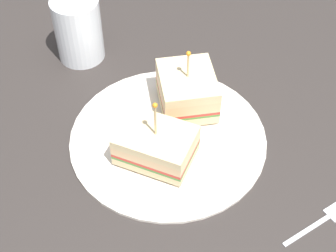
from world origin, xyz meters
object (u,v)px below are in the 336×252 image
at_px(sandwich_half_front, 156,145).
at_px(sandwich_half_back, 187,90).
at_px(plate, 168,137).
at_px(drink_glass, 79,31).
at_px(fork, 330,216).

distance_m(sandwich_half_front, sandwich_half_back, 0.11).
distance_m(plate, drink_glass, 0.25).
distance_m(sandwich_half_front, fork, 0.25).
xyz_separation_m(plate, fork, (0.07, -0.24, -0.00)).
bearing_deg(plate, sandwich_half_back, 24.61).
relative_size(sandwich_half_back, drink_glass, 1.11).
distance_m(sandwich_half_back, fork, 0.27).
relative_size(plate, fork, 2.27).
bearing_deg(fork, plate, 106.84).
bearing_deg(sandwich_half_front, sandwich_half_back, 25.01).
xyz_separation_m(sandwich_half_front, sandwich_half_back, (0.10, 0.05, 0.01)).
xyz_separation_m(plate, sandwich_half_front, (-0.04, -0.02, 0.03)).
height_order(sandwich_half_front, fork, sandwich_half_front).
xyz_separation_m(sandwich_half_front, fork, (0.11, -0.22, -0.03)).
xyz_separation_m(sandwich_half_front, drink_glass, (0.05, 0.26, 0.02)).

